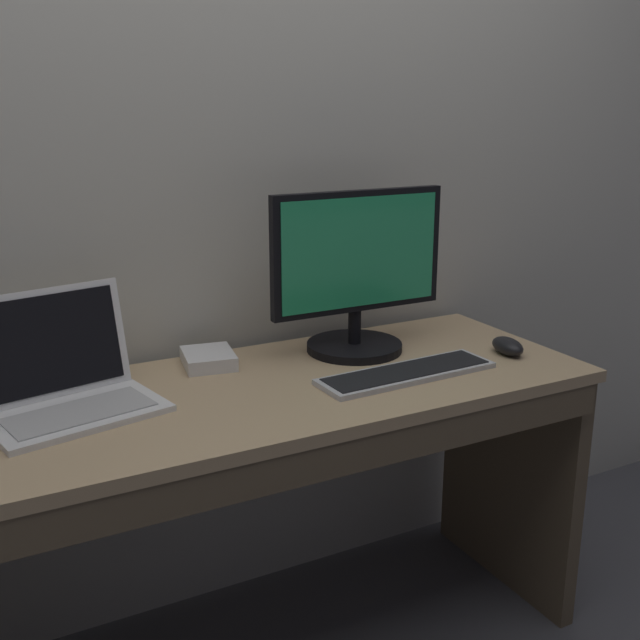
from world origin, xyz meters
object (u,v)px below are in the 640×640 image
at_px(external_monitor, 357,277).
at_px(wired_keyboard, 407,373).
at_px(laptop_white, 66,384).
at_px(computer_mouse, 508,346).
at_px(external_drive_box, 208,359).

distance_m(external_monitor, wired_keyboard, 0.29).
height_order(laptop_white, external_monitor, external_monitor).
distance_m(computer_mouse, external_drive_box, 0.77).
distance_m(wired_keyboard, computer_mouse, 0.33).
height_order(external_monitor, wired_keyboard, external_monitor).
bearing_deg(laptop_white, external_drive_box, 19.79).
relative_size(laptop_white, external_drive_box, 2.69).
bearing_deg(laptop_white, external_monitor, 4.06).
height_order(external_monitor, computer_mouse, external_monitor).
bearing_deg(wired_keyboard, computer_mouse, 2.49).
distance_m(wired_keyboard, external_drive_box, 0.49).
height_order(laptop_white, wired_keyboard, laptop_white).
height_order(laptop_white, external_drive_box, laptop_white).
distance_m(laptop_white, external_drive_box, 0.39).
bearing_deg(wired_keyboard, external_monitor, 93.31).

